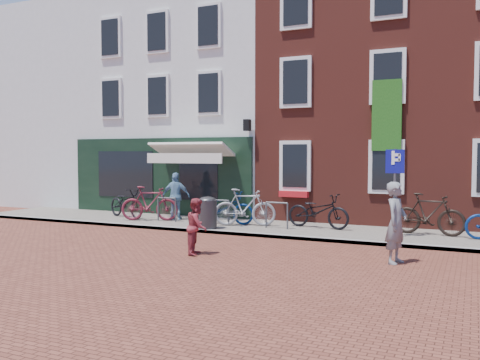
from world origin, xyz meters
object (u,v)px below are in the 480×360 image
at_px(bicycle_1, 150,203).
at_px(bicycle_5, 429,214).
at_px(litter_bin, 208,211).
at_px(woman, 396,223).
at_px(parking_sign, 395,177).
at_px(bicycle_0, 126,203).
at_px(bicycle_3, 245,207).
at_px(bicycle_4, 318,211).
at_px(bicycle_2, 224,208).
at_px(boy, 197,226).
at_px(cafe_person, 176,196).

height_order(bicycle_1, bicycle_5, same).
height_order(litter_bin, woman, woman).
bearing_deg(parking_sign, bicycle_1, 179.54).
xyz_separation_m(bicycle_1, bicycle_5, (9.01, 0.73, 0.00)).
bearing_deg(bicycle_0, bicycle_3, -70.44).
bearing_deg(parking_sign, bicycle_3, 176.68).
bearing_deg(parking_sign, bicycle_4, 161.69).
bearing_deg(bicycle_5, bicycle_2, 100.47).
distance_m(woman, bicycle_3, 6.08).
xyz_separation_m(bicycle_1, bicycle_2, (2.70, 0.30, -0.06)).
distance_m(parking_sign, bicycle_0, 9.48).
relative_size(litter_bin, woman, 0.59).
distance_m(bicycle_3, bicycle_5, 5.53).
relative_size(parking_sign, bicycle_3, 1.24).
distance_m(boy, bicycle_1, 5.77).
height_order(parking_sign, bicycle_2, parking_sign).
height_order(boy, cafe_person, cafe_person).
bearing_deg(bicycle_5, bicycle_0, 98.78).
bearing_deg(litter_bin, bicycle_0, 163.80).
distance_m(bicycle_1, bicycle_3, 3.52).
distance_m(parking_sign, woman, 3.17).
bearing_deg(bicycle_5, cafe_person, 97.32).
bearing_deg(parking_sign, bicycle_5, 43.14).
relative_size(bicycle_0, bicycle_2, 1.00).
distance_m(litter_bin, bicycle_1, 2.83).
relative_size(woman, bicycle_4, 0.88).
distance_m(parking_sign, cafe_person, 7.56).
relative_size(litter_bin, boy, 0.78).
bearing_deg(bicycle_1, litter_bin, -128.23).
distance_m(bicycle_0, bicycle_3, 4.74).
bearing_deg(bicycle_0, woman, -87.98).
height_order(litter_bin, bicycle_0, bicycle_0).
xyz_separation_m(litter_bin, boy, (1.44, -3.20, 0.03)).
bearing_deg(woman, bicycle_1, 83.47).
relative_size(bicycle_1, bicycle_3, 1.00).
xyz_separation_m(woman, bicycle_2, (-5.92, 3.37, -0.26)).
bearing_deg(woman, boy, 114.92).
relative_size(parking_sign, bicycle_0, 1.20).
bearing_deg(bicycle_3, bicycle_5, -104.41).
relative_size(woman, bicycle_1, 0.91).
relative_size(bicycle_0, bicycle_3, 1.03).
height_order(woman, bicycle_3, woman).
height_order(parking_sign, bicycle_5, parking_sign).
height_order(litter_bin, bicycle_3, bicycle_3).
height_order(boy, bicycle_5, boy).
xyz_separation_m(parking_sign, bicycle_0, (-9.40, 0.40, -1.14)).
bearing_deg(woman, bicycle_4, 49.96).
bearing_deg(bicycle_3, bicycle_1, 73.54).
xyz_separation_m(woman, bicycle_1, (-8.62, 3.07, -0.20)).
bearing_deg(cafe_person, bicycle_4, 163.36).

